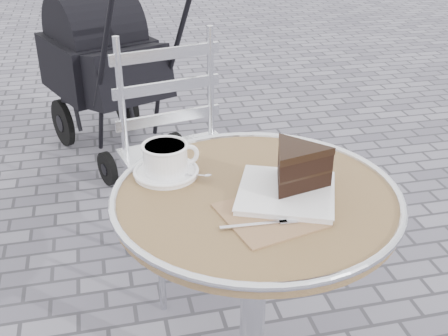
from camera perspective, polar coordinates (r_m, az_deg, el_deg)
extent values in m
cylinder|color=silver|center=(1.60, 2.94, -14.02)|extent=(0.07, 0.07, 0.67)
cylinder|color=#A47D59|center=(1.39, 3.29, -3.20)|extent=(0.70, 0.70, 0.03)
torus|color=silver|center=(1.38, 3.30, -2.67)|extent=(0.72, 0.72, 0.02)
cylinder|color=white|center=(1.47, -5.90, -0.49)|extent=(0.17, 0.17, 0.01)
cylinder|color=white|center=(1.45, -5.98, 0.99)|extent=(0.13, 0.13, 0.07)
torus|color=white|center=(1.46, -3.62, 1.36)|extent=(0.06, 0.02, 0.06)
cylinder|color=beige|center=(1.44, -6.04, 2.17)|extent=(0.10, 0.10, 0.01)
cube|color=#90694F|center=(1.30, 4.66, -4.80)|extent=(0.25, 0.25, 0.00)
cube|color=white|center=(1.37, 6.33, -2.57)|extent=(0.30, 0.30, 0.01)
cylinder|color=silver|center=(2.01, -6.47, -8.95)|extent=(0.03, 0.03, 0.47)
cylinder|color=silver|center=(2.12, 2.70, -6.55)|extent=(0.03, 0.03, 0.47)
cylinder|color=silver|center=(2.29, -9.42, -4.04)|extent=(0.03, 0.03, 0.47)
cylinder|color=silver|center=(2.39, -1.24, -2.18)|extent=(0.03, 0.03, 0.47)
cube|color=silver|center=(2.07, -3.81, 0.44)|extent=(0.50, 0.50, 0.02)
cube|color=black|center=(3.11, -11.30, 9.32)|extent=(0.63, 0.76, 0.40)
cylinder|color=black|center=(2.93, -11.75, -0.05)|extent=(0.10, 0.18, 0.18)
cylinder|color=black|center=(3.09, -4.86, 2.03)|extent=(0.10, 0.18, 0.18)
cylinder|color=black|center=(3.41, -16.04, 4.44)|extent=(0.14, 0.27, 0.27)
cylinder|color=black|center=(3.55, -9.86, 6.08)|extent=(0.14, 0.27, 0.27)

